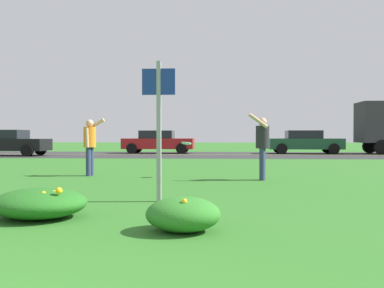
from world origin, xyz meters
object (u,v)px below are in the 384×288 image
Objects in this scene: frisbee_pale_blue at (186,143)px; sign_post_by_roadside at (159,116)px; person_catcher_dark_shirt at (262,143)px; car_black_leftmost at (7,143)px; car_dark_green_center_right at (305,142)px; person_thrower_orange_shirt at (90,142)px; car_red_center_left at (158,142)px.

sign_post_by_roadside is at bearing -91.29° from frisbee_pale_blue.
person_catcher_dark_shirt is (2.07, 3.83, -0.50)m from sign_post_by_roadside.
car_black_leftmost is 1.00× the size of car_dark_green_center_right.
frisbee_pale_blue is at bearing -110.42° from car_dark_green_center_right.
frisbee_pale_blue is 0.06× the size of car_dark_green_center_right.
car_dark_green_center_right is at bearing 13.27° from car_black_leftmost.
person_thrower_orange_shirt is 0.36× the size of car_black_leftmost.
person_catcher_dark_shirt is 2.05m from frisbee_pale_blue.
frisbee_pale_blue is at bearing -47.64° from car_black_leftmost.
person_catcher_dark_shirt is at bearing -16.10° from frisbee_pale_blue.
car_black_leftmost is at bearing 123.60° from sign_post_by_roadside.
car_red_center_left reaches higher than frisbee_pale_blue.
car_black_leftmost and car_red_center_left have the same top height.
person_thrower_orange_shirt is (-2.63, 4.70, -0.51)m from sign_post_by_roadside.
car_black_leftmost is at bearing -166.73° from car_dark_green_center_right.
sign_post_by_roadside is 5.41m from person_thrower_orange_shirt.
person_catcher_dark_shirt is at bearing -10.45° from person_thrower_orange_shirt.
sign_post_by_roadside is 4.43m from frisbee_pale_blue.
sign_post_by_roadside is at bearing -56.40° from car_black_leftmost.
car_black_leftmost is at bearing 135.72° from person_catcher_dark_shirt.
car_red_center_left is 1.00× the size of car_dark_green_center_right.
car_red_center_left is at bearing 180.00° from car_dark_green_center_right.
car_dark_green_center_right is (9.24, 0.00, 0.00)m from car_red_center_left.
sign_post_by_roadside is 0.53× the size of car_dark_green_center_right.
car_red_center_left is at bearing 101.04° from frisbee_pale_blue.
frisbee_pale_blue is (-1.97, 0.57, -0.03)m from person_catcher_dark_shirt.
person_catcher_dark_shirt is (4.71, -0.87, 0.00)m from person_thrower_orange_shirt.
person_catcher_dark_shirt is 17.33m from car_dark_green_center_right.
frisbee_pale_blue is 17.37m from car_dark_green_center_right.
person_catcher_dark_shirt is at bearing 61.57° from sign_post_by_roadside.
person_thrower_orange_shirt is at bearing -88.41° from car_red_center_left.
sign_post_by_roadside is at bearing -81.53° from car_red_center_left.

